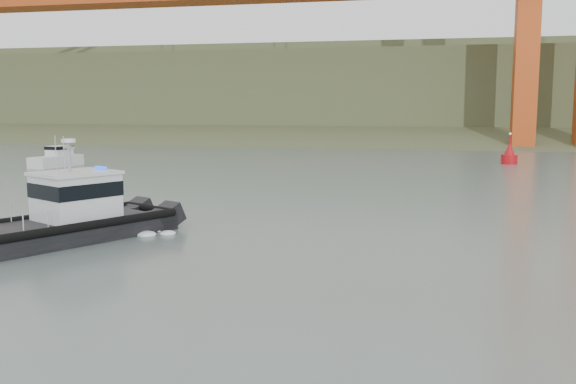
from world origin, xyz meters
TOP-DOWN VIEW (x-y plane):
  - ground at (0.00, 0.00)m, footprint 400.00×400.00m
  - headlands at (0.00, 125.50)m, footprint 500.00×105.36m
  - patrol_boat at (-9.26, 8.12)m, footprint 7.42×9.92m
  - motorboat at (-29.42, 38.86)m, footprint 2.81×5.97m
  - nav_buoy at (13.79, 51.50)m, footprint 1.62×1.62m

SIDE VIEW (x-z plane):
  - ground at x=0.00m, z-range 0.00..0.00m
  - motorboat at x=-29.42m, z-range -0.79..2.37m
  - nav_buoy at x=13.79m, z-range -0.80..2.58m
  - patrol_boat at x=-9.26m, z-range -1.14..3.43m
  - headlands at x=0.00m, z-range -6.52..20.61m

